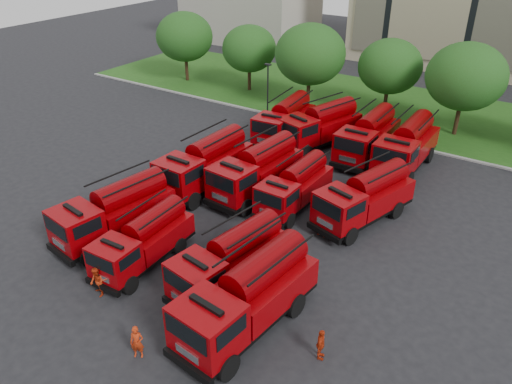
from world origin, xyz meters
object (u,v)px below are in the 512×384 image
fire_truck_0 (115,211)px  firefighter_1 (99,295)px  fire_truck_2 (231,259)px  fire_truck_5 (257,170)px  fire_truck_8 (285,121)px  firefighter_3 (259,301)px  fire_truck_6 (295,186)px  firefighter_2 (320,357)px  fire_truck_4 (205,163)px  fire_truck_7 (365,197)px  fire_truck_3 (248,296)px  fire_truck_1 (144,240)px  fire_truck_9 (320,126)px  firefighter_5 (322,235)px  fire_truck_10 (368,136)px  fire_truck_11 (407,146)px  firefighter_4 (229,202)px

fire_truck_0 → firefighter_1: 5.63m
fire_truck_2 → fire_truck_5: size_ratio=0.92×
fire_truck_8 → firefighter_3: 20.64m
fire_truck_6 → firefighter_2: 13.00m
fire_truck_4 → firefighter_1: bearing=-76.1°
fire_truck_4 → fire_truck_7: fire_truck_4 is taller
fire_truck_7 → firefighter_1: bearing=-104.8°
fire_truck_3 → fire_truck_1: bearing=179.0°
fire_truck_9 → firefighter_5: size_ratio=4.44×
fire_truck_0 → firefighter_3: size_ratio=4.72×
fire_truck_6 → firefighter_3: fire_truck_6 is taller
fire_truck_10 → firefighter_2: (6.35, -20.44, -1.78)m
fire_truck_11 → firefighter_5: 11.81m
fire_truck_7 → firefighter_5: (-1.35, -2.91, -1.68)m
fire_truck_1 → fire_truck_2: bearing=9.8°
fire_truck_6 → fire_truck_10: fire_truck_10 is taller
fire_truck_1 → fire_truck_9: fire_truck_9 is taller
firefighter_3 → fire_truck_8: bearing=-107.3°
firefighter_1 → fire_truck_6: bearing=97.4°
firefighter_1 → fire_truck_0: bearing=150.7°
firefighter_3 → fire_truck_10: bearing=-127.9°
fire_truck_4 → fire_truck_9: 11.37m
fire_truck_1 → fire_truck_8: size_ratio=0.84×
fire_truck_5 → firefighter_4: 2.92m
fire_truck_0 → firefighter_5: 12.43m
fire_truck_9 → fire_truck_10: fire_truck_10 is taller
fire_truck_3 → fire_truck_11: (0.49, 20.36, 0.02)m
fire_truck_5 → fire_truck_10: (4.07, 9.63, 0.00)m
fire_truck_3 → fire_truck_9: size_ratio=0.99×
fire_truck_5 → fire_truck_7: size_ratio=1.03×
fire_truck_6 → fire_truck_10: (0.97, 9.81, 0.26)m
fire_truck_1 → firefighter_1: 3.62m
fire_truck_5 → fire_truck_10: size_ratio=1.02×
fire_truck_0 → fire_truck_5: 9.89m
firefighter_5 → fire_truck_11: bearing=-90.5°
fire_truck_1 → firefighter_1: size_ratio=3.97×
fire_truck_10 → fire_truck_11: bearing=-3.9°
fire_truck_2 → fire_truck_7: bearing=80.1°
fire_truck_3 → fire_truck_8: 22.29m
fire_truck_8 → firefighter_4: bearing=-83.5°
fire_truck_1 → firefighter_1: bearing=-94.0°
fire_truck_3 → fire_truck_10: fire_truck_3 is taller
fire_truck_7 → firefighter_3: (-1.33, -9.99, -1.68)m
fire_truck_3 → fire_truck_8: bearing=122.2°
firefighter_2 → firefighter_3: 4.49m
fire_truck_5 → firefighter_5: fire_truck_5 is taller
fire_truck_9 → firefighter_5: fire_truck_9 is taller
fire_truck_10 → firefighter_1: bearing=-102.5°
fire_truck_10 → fire_truck_0: bearing=-113.9°
fire_truck_1 → fire_truck_5: fire_truck_5 is taller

